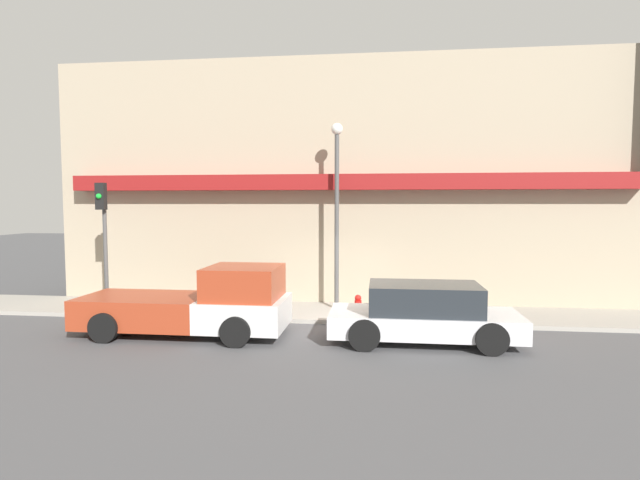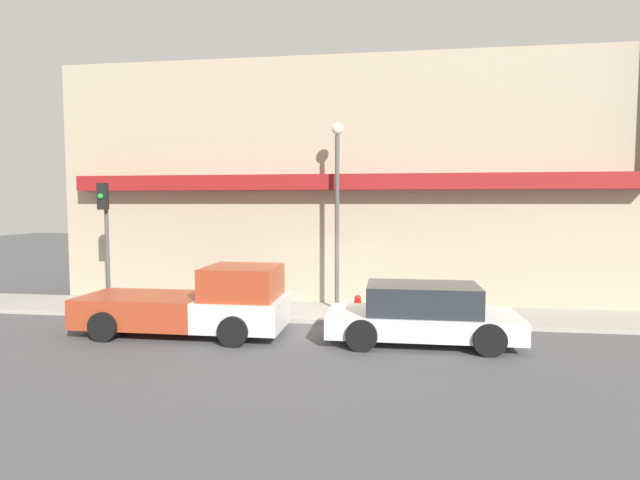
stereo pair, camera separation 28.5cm
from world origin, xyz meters
TOP-DOWN VIEW (x-y plane):
  - ground_plane at (0.00, 0.00)m, footprint 80.00×80.00m
  - sidewalk at (0.00, 1.28)m, footprint 36.00×2.56m
  - building at (0.02, 4.04)m, footprint 19.80×3.80m
  - pickup_truck at (-3.46, -1.53)m, footprint 5.37×2.17m
  - parked_car at (2.30, -1.53)m, footprint 4.61×2.05m
  - fire_hydrant at (0.58, 0.66)m, footprint 0.20×0.20m
  - street_lamp at (-0.13, 1.60)m, footprint 0.36×0.36m
  - traffic_light at (-7.08, 0.28)m, footprint 0.28×0.42m

SIDE VIEW (x-z plane):
  - ground_plane at x=0.00m, z-range 0.00..0.00m
  - sidewalk at x=0.00m, z-range 0.00..0.12m
  - fire_hydrant at x=0.58m, z-range 0.12..0.75m
  - parked_car at x=2.30m, z-range -0.01..1.44m
  - pickup_truck at x=-3.46m, z-range -0.11..1.71m
  - traffic_light at x=-7.08m, z-range 0.85..4.76m
  - street_lamp at x=-0.13m, z-range 0.82..6.58m
  - building at x=0.02m, z-range -0.78..9.03m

